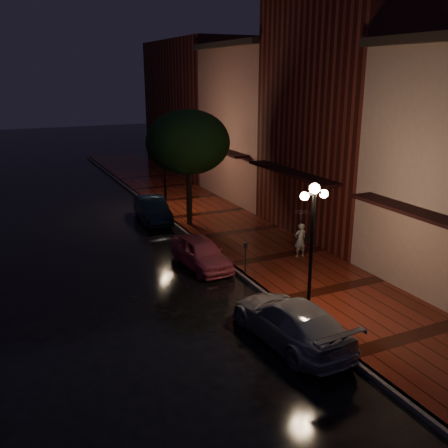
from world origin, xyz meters
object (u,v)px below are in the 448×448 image
streetlamp_far (165,168)px  pink_car (201,253)px  parking_meter (245,255)px  streetlamp_near (312,242)px  woman_with_umbrella (301,226)px  navy_car (152,209)px  street_tree (188,144)px  silver_car (291,321)px

streetlamp_far → pink_car: bearing=-99.3°
pink_car → parking_meter: parking_meter is taller
streetlamp_near → pink_car: (-1.38, 5.59, -1.98)m
woman_with_umbrella → parking_meter: bearing=15.8°
streetlamp_far → navy_car: 2.59m
streetlamp_near → streetlamp_far: 14.00m
street_tree → navy_car: 4.26m
parking_meter → street_tree: bearing=68.3°
navy_car → parking_meter: (0.97, -8.79, 0.24)m
silver_car → woman_with_umbrella: bearing=-129.2°
navy_car → parking_meter: size_ratio=3.24×
streetlamp_far → parking_meter: (-0.20, -10.02, -1.71)m
pink_car → navy_car: (0.20, 7.18, 0.03)m
streetlamp_near → parking_meter: (-0.20, 3.98, -1.71)m
streetlamp_far → silver_car: size_ratio=0.95×
streetlamp_far → pink_car: 8.75m
navy_car → woman_with_umbrella: size_ratio=1.90×
streetlamp_far → parking_meter: streetlamp_far is taller
street_tree → woman_with_umbrella: size_ratio=2.79×
streetlamp_near → navy_car: 12.97m
parking_meter → streetlamp_far: bearing=70.9°
streetlamp_near → parking_meter: streetlamp_near is taller
pink_car → woman_with_umbrella: 4.29m
street_tree → parking_meter: size_ratio=4.75×
streetlamp_near → streetlamp_far: bearing=90.0°
streetlamp_near → streetlamp_far: size_ratio=1.00×
navy_car → pink_car: bearing=-86.4°
streetlamp_near → silver_car: bearing=-143.0°
street_tree → silver_car: bearing=-97.4°
streetlamp_far → silver_car: 15.16m
streetlamp_far → parking_meter: 10.17m
pink_car → silver_car: 6.57m
street_tree → pink_car: street_tree is taller
silver_car → woman_with_umbrella: 6.83m
street_tree → silver_car: (-1.56, -11.97, -3.59)m
parking_meter → streetlamp_near: bearing=-105.1°
navy_car → parking_meter: 8.85m
streetlamp_far → street_tree: size_ratio=0.74×
pink_car → parking_meter: size_ratio=2.98×
navy_car → woman_with_umbrella: woman_with_umbrella is taller
woman_with_umbrella → navy_car: bearing=-59.6°
pink_car → street_tree: bearing=69.5°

